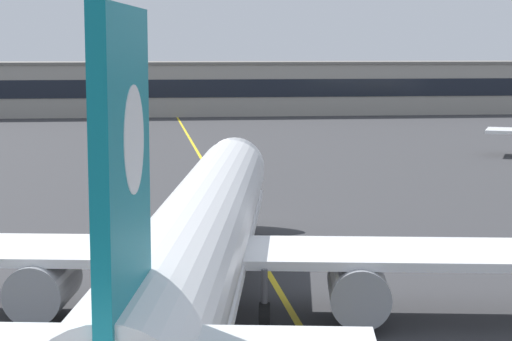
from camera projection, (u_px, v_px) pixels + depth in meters
name	position (u px, v px, depth m)	size (l,w,h in m)	color
taxiway_centreline	(237.00, 219.00, 57.76)	(0.30, 180.00, 0.01)	yellow
airliner_foreground	(200.00, 238.00, 35.82)	(32.36, 41.38, 11.65)	white
safety_cone_by_nose_gear	(211.00, 229.00, 53.22)	(0.44, 0.44, 0.55)	orange
terminal_building	(152.00, 88.00, 147.62)	(131.80, 12.40, 8.55)	#9E998E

